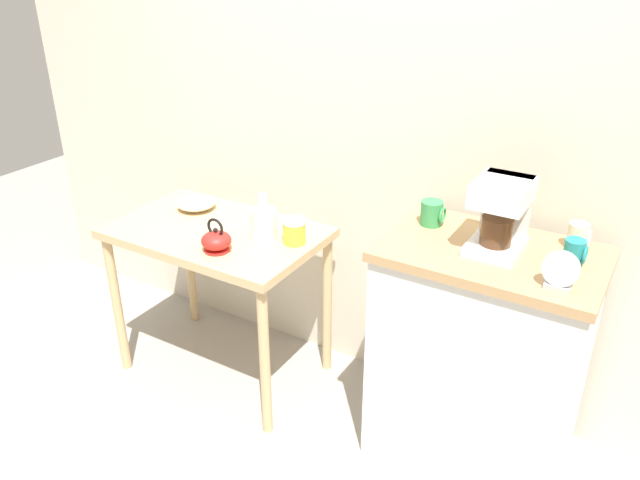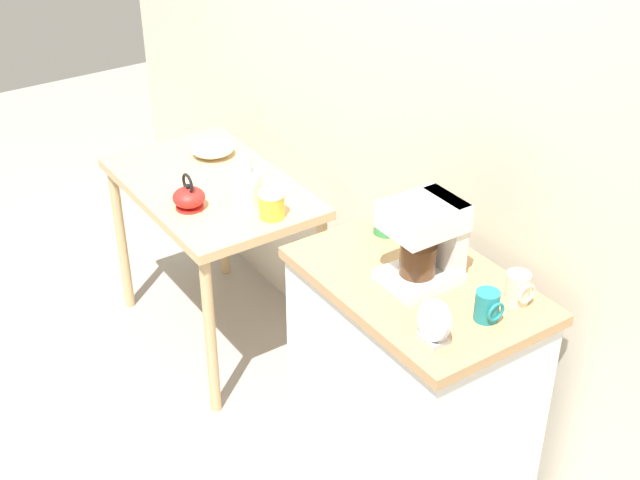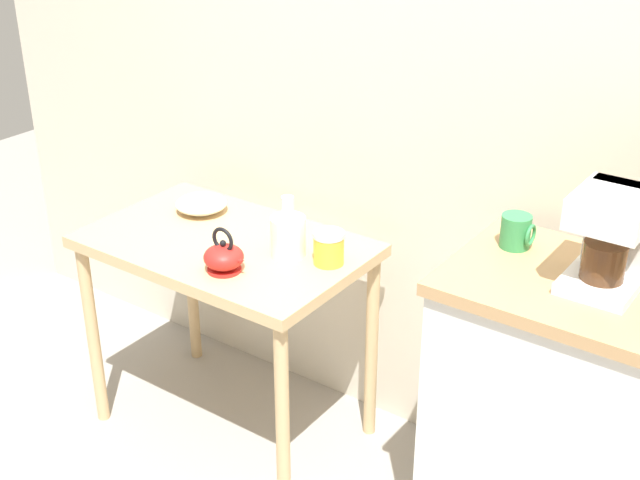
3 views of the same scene
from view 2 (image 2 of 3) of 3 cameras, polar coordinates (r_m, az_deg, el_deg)
The scene contains 13 objects.
ground_plane at distance 3.58m, azimuth -1.59°, elevation -10.92°, with size 8.00×8.00×0.00m, color gray.
back_wall at distance 2.99m, azimuth 6.19°, elevation 11.52°, with size 4.40×0.10×2.80m, color beige.
wooden_table at distance 3.62m, azimuth -7.02°, elevation 2.35°, with size 0.93×0.59×0.76m.
kitchen_counter at distance 2.93m, azimuth 5.81°, elevation -10.14°, with size 0.77×0.50×0.94m.
bowl_stoneware at distance 3.79m, azimuth -7.01°, elevation 5.91°, with size 0.18×0.18×0.06m.
teakettle at distance 3.38m, azimuth -8.50°, elevation 2.76°, with size 0.15×0.13×0.15m.
glass_carafe_vase at distance 3.37m, azimuth -4.77°, elevation 3.40°, with size 0.11×0.11×0.20m.
canister_enamel at distance 3.29m, azimuth -3.14°, elevation 2.32°, with size 0.10×0.10×0.11m.
coffee_maker at distance 2.58m, azimuth 6.99°, elevation 0.15°, with size 0.18×0.22×0.26m.
mug_dark_teal at distance 2.49m, azimuth 10.82°, elevation -4.24°, with size 0.08×0.07×0.09m.
mug_tall_green at distance 2.84m, azimuth 4.37°, elevation 1.30°, with size 0.09×0.08×0.09m.
mug_small_cream at distance 2.57m, azimuth 12.73°, elevation -3.08°, with size 0.08×0.07×0.10m.
table_clock at distance 2.38m, azimuth 7.40°, elevation -5.45°, with size 0.11×0.06×0.13m.
Camera 2 is at (2.24, -1.39, 2.42)m, focal length 49.30 mm.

